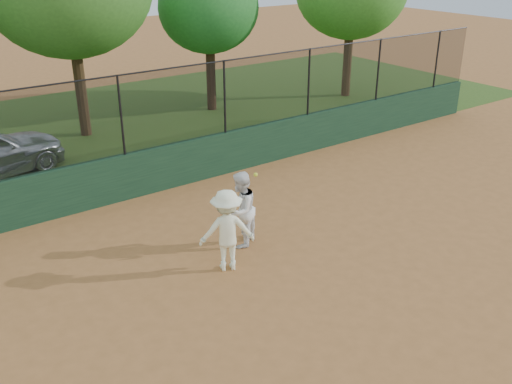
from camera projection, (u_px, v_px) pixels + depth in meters
ground at (291, 300)px, 10.56m from camera, size 80.00×80.00×0.00m
back_wall at (145, 172)px, 14.76m from camera, size 26.00×0.20×1.20m
grass_strip at (69, 135)px, 19.44m from camera, size 36.00×12.00×0.01m
player_second at (241, 210)px, 12.16m from camera, size 1.04×0.99×1.69m
player_main at (227, 230)px, 11.27m from camera, size 1.27×1.03×2.11m
fence_assembly at (139, 111)px, 14.08m from camera, size 26.00×0.06×2.00m
tree_3 at (209, 9)px, 20.85m from camera, size 3.79×3.45×5.44m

